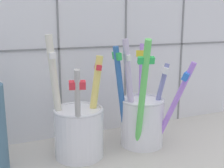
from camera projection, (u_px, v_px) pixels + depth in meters
The scene contains 4 objects.
counter_slab at pixel (118, 161), 47.22cm from camera, with size 64.00×22.00×2.00cm, color #BCB7AD.
tile_wall_back at pixel (91, 23), 53.27cm from camera, with size 64.00×2.20×45.00cm.
toothbrush_cup_left at pixel (79, 128), 46.01cm from camera, with size 8.65×9.54×19.20cm.
toothbrush_cup_right at pixel (142, 117), 49.99cm from camera, with size 11.31×11.29×18.77cm.
Camera 1 is at (-17.83, -39.51, 23.49)cm, focal length 47.18 mm.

